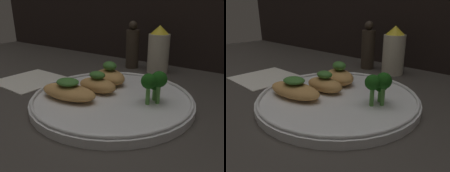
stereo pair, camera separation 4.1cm
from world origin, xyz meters
TOP-DOWN VIEW (x-y plane):
  - ground_plane at (0.00, 0.00)cm, footprint 180.00×180.00cm
  - plate at (0.00, 0.00)cm, footprint 30.42×30.42cm
  - grilled_meat_front at (-5.63, -5.87)cm, footprint 12.08×6.70cm
  - grilled_meat_middle at (-3.61, -0.49)cm, footprint 8.46×5.17cm
  - grilled_meat_back at (-4.73, 5.50)cm, footprint 9.88×8.37cm
  - broccoli_bunch at (7.74, 1.88)cm, footprint 3.94×5.03cm
  - sauce_bottle at (-2.45, 24.79)cm, footprint 5.86×5.86cm
  - pepper_grinder at (-10.88, 24.79)cm, footprint 3.91×3.91cm
  - napkin at (-24.59, -1.30)cm, footprint 14.32×14.32cm

SIDE VIEW (x-z plane):
  - ground_plane at x=0.00cm, z-range -1.00..0.00cm
  - napkin at x=-24.59cm, z-range 0.00..0.40cm
  - plate at x=0.00cm, z-range -0.01..1.99cm
  - grilled_meat_front at x=-5.63cm, z-range 0.99..4.86cm
  - grilled_meat_middle at x=-3.61cm, z-range 0.90..5.14cm
  - grilled_meat_back at x=-4.73cm, z-range 0.72..5.72cm
  - broccoli_bunch at x=7.74cm, z-range 2.30..8.16cm
  - sauce_bottle at x=-2.45cm, z-range -0.28..12.67cm
  - pepper_grinder at x=-10.88cm, z-range -0.67..13.13cm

